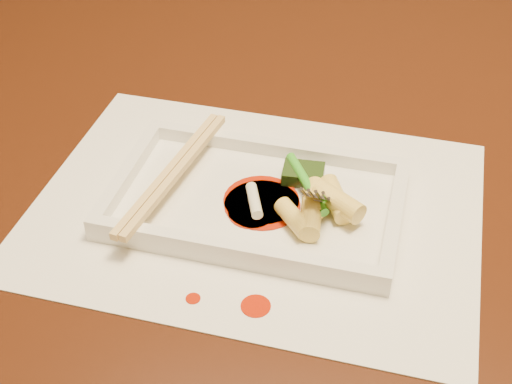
% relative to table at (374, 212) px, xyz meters
% --- Properties ---
extents(table, '(1.40, 0.90, 0.75)m').
position_rel_table_xyz_m(table, '(0.00, 0.00, 0.00)').
color(table, black).
rests_on(table, ground).
extents(placemat, '(0.40, 0.30, 0.00)m').
position_rel_table_xyz_m(placemat, '(-0.10, -0.14, 0.10)').
color(placemat, white).
rests_on(placemat, table).
extents(sauce_splatter_a, '(0.02, 0.02, 0.00)m').
position_rel_table_xyz_m(sauce_splatter_a, '(-0.07, -0.26, 0.10)').
color(sauce_splatter_a, '#B61F05').
rests_on(sauce_splatter_a, placemat).
extents(sauce_splatter_b, '(0.01, 0.01, 0.00)m').
position_rel_table_xyz_m(sauce_splatter_b, '(-0.12, -0.26, 0.10)').
color(sauce_splatter_b, '#B61F05').
rests_on(sauce_splatter_b, placemat).
extents(plate_base, '(0.26, 0.16, 0.01)m').
position_rel_table_xyz_m(plate_base, '(-0.10, -0.14, 0.11)').
color(plate_base, white).
rests_on(plate_base, placemat).
extents(plate_rim_far, '(0.26, 0.01, 0.01)m').
position_rel_table_xyz_m(plate_rim_far, '(-0.10, -0.07, 0.12)').
color(plate_rim_far, white).
rests_on(plate_rim_far, plate_base).
extents(plate_rim_near, '(0.26, 0.01, 0.01)m').
position_rel_table_xyz_m(plate_rim_near, '(-0.10, -0.21, 0.12)').
color(plate_rim_near, white).
rests_on(plate_rim_near, plate_base).
extents(plate_rim_left, '(0.01, 0.14, 0.01)m').
position_rel_table_xyz_m(plate_rim_left, '(-0.22, -0.14, 0.12)').
color(plate_rim_left, white).
rests_on(plate_rim_left, plate_base).
extents(plate_rim_right, '(0.01, 0.14, 0.01)m').
position_rel_table_xyz_m(plate_rim_right, '(0.02, -0.14, 0.12)').
color(plate_rim_right, white).
rests_on(plate_rim_right, plate_base).
extents(veg_piece, '(0.04, 0.03, 0.01)m').
position_rel_table_xyz_m(veg_piece, '(-0.06, -0.10, 0.12)').
color(veg_piece, black).
rests_on(veg_piece, plate_base).
extents(scallion_white, '(0.02, 0.04, 0.01)m').
position_rel_table_xyz_m(scallion_white, '(-0.10, -0.15, 0.12)').
color(scallion_white, '#EAEACC').
rests_on(scallion_white, plate_base).
extents(scallion_green, '(0.05, 0.08, 0.01)m').
position_rel_table_xyz_m(scallion_green, '(-0.06, -0.12, 0.12)').
color(scallion_green, '#2A9718').
rests_on(scallion_green, plate_base).
extents(chopstick_a, '(0.03, 0.19, 0.01)m').
position_rel_table_xyz_m(chopstick_a, '(-0.18, -0.14, 0.13)').
color(chopstick_a, '#E4BA72').
rests_on(chopstick_a, plate_rim_near).
extents(chopstick_b, '(0.03, 0.19, 0.01)m').
position_rel_table_xyz_m(chopstick_b, '(-0.17, -0.14, 0.13)').
color(chopstick_b, '#E4BA72').
rests_on(chopstick_b, plate_rim_near).
extents(fork, '(0.09, 0.10, 0.14)m').
position_rel_table_xyz_m(fork, '(-0.03, -0.12, 0.18)').
color(fork, silver).
rests_on(fork, plate_base).
extents(sauce_blob_0, '(0.07, 0.07, 0.00)m').
position_rel_table_xyz_m(sauce_blob_0, '(-0.10, -0.14, 0.11)').
color(sauce_blob_0, '#B61F05').
rests_on(sauce_blob_0, plate_base).
extents(sauce_blob_1, '(0.07, 0.07, 0.00)m').
position_rel_table_xyz_m(sauce_blob_1, '(-0.09, -0.15, 0.11)').
color(sauce_blob_1, '#B61F05').
rests_on(sauce_blob_1, plate_base).
extents(sauce_blob_2, '(0.04, 0.04, 0.00)m').
position_rel_table_xyz_m(sauce_blob_2, '(-0.10, -0.16, 0.11)').
color(sauce_blob_2, '#B61F05').
rests_on(sauce_blob_2, plate_base).
extents(rice_cake_0, '(0.04, 0.04, 0.02)m').
position_rel_table_xyz_m(rice_cake_0, '(-0.06, -0.17, 0.12)').
color(rice_cake_0, '#FAE974').
rests_on(rice_cake_0, plate_base).
extents(rice_cake_1, '(0.03, 0.05, 0.02)m').
position_rel_table_xyz_m(rice_cake_1, '(-0.05, -0.16, 0.12)').
color(rice_cake_1, '#FAE974').
rests_on(rice_cake_1, plate_base).
extents(rice_cake_2, '(0.05, 0.04, 0.02)m').
position_rel_table_xyz_m(rice_cake_2, '(-0.03, -0.14, 0.13)').
color(rice_cake_2, '#FAE974').
rests_on(rice_cake_2, plate_base).
extents(rice_cake_3, '(0.04, 0.05, 0.02)m').
position_rel_table_xyz_m(rice_cake_3, '(-0.03, -0.13, 0.12)').
color(rice_cake_3, '#FAE974').
rests_on(rice_cake_3, plate_base).
extents(rice_cake_4, '(0.02, 0.04, 0.02)m').
position_rel_table_xyz_m(rice_cake_4, '(-0.05, -0.14, 0.12)').
color(rice_cake_4, '#FAE974').
rests_on(rice_cake_4, plate_base).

